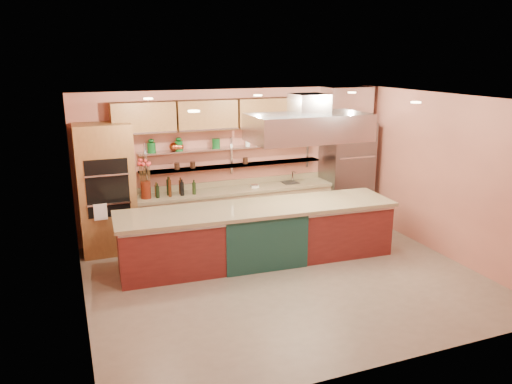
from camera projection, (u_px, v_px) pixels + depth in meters
name	position (u px, v px, depth m)	size (l,w,h in m)	color
floor	(285.00, 279.00, 7.89)	(6.00, 5.00, 0.02)	gray
ceiling	(288.00, 99.00, 7.15)	(6.00, 5.00, 0.02)	black
wall_back	(233.00, 162.00, 9.76)	(6.00, 0.04, 2.80)	#C8765E
wall_front	(386.00, 252.00, 5.27)	(6.00, 0.04, 2.80)	#C8765E
wall_left	(77.00, 215.00, 6.46)	(0.04, 5.00, 2.80)	#C8765E
wall_right	(445.00, 176.00, 8.57)	(0.04, 5.00, 2.80)	#C8765E
oven_stack	(106.00, 190.00, 8.68)	(0.95, 0.64, 2.30)	olive
refrigerator	(346.00, 173.00, 10.36)	(0.95, 0.72, 2.10)	slate
back_counter	(237.00, 212.00, 9.72)	(3.84, 0.64, 0.93)	tan
wall_shelf_lower	(233.00, 166.00, 9.64)	(3.60, 0.26, 0.03)	#B9BDC1
wall_shelf_upper	(233.00, 148.00, 9.55)	(3.60, 0.26, 0.03)	#B9BDC1
upper_cabinets	(236.00, 114.00, 9.35)	(4.60, 0.36, 0.55)	olive
range_hood	(308.00, 127.00, 8.31)	(2.00, 1.00, 0.45)	#B9BDC1
ceiling_downlights	(283.00, 100.00, 7.33)	(4.00, 2.80, 0.02)	#FFE5A5
island	(258.00, 234.00, 8.46)	(4.61, 1.00, 0.96)	maroon
flower_vase	(146.00, 190.00, 8.91)	(0.18, 0.18, 0.31)	#5A1B0D
oil_bottle_cluster	(175.00, 189.00, 9.10)	(0.79, 0.23, 0.25)	black
kitchen_scale	(255.00, 186.00, 9.67)	(0.14, 0.11, 0.08)	white
bar_faucet	(292.00, 177.00, 10.04)	(0.03, 0.03, 0.23)	silver
copper_kettle	(174.00, 147.00, 9.13)	(0.20, 0.20, 0.16)	#C0542C
green_canister	(216.00, 143.00, 9.40)	(0.15, 0.15, 0.18)	#104D1C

